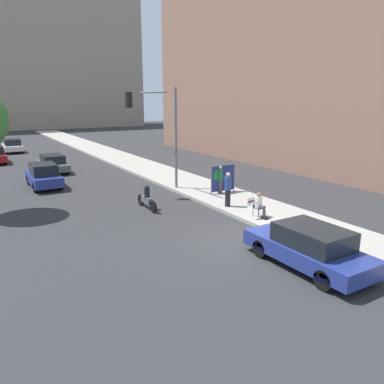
{
  "coord_description": "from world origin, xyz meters",
  "views": [
    {
      "loc": [
        -9.1,
        -10.65,
        5.52
      ],
      "look_at": [
        -0.78,
        3.17,
        1.52
      ],
      "focal_mm": 35.0,
      "sensor_mm": 36.0,
      "label": 1
    }
  ],
  "objects": [
    {
      "name": "ground_plane",
      "position": [
        0.0,
        0.0,
        0.0
      ],
      "size": [
        160.0,
        160.0,
        0.0
      ],
      "primitive_type": "plane",
      "color": "#303033"
    },
    {
      "name": "car_on_road_midblock",
      "position": [
        -3.58,
        19.53,
        0.69
      ],
      "size": [
        1.77,
        4.27,
        1.37
      ],
      "color": "#565B60",
      "rests_on": "ground_plane"
    },
    {
      "name": "jogger_on_sidewalk",
      "position": [
        2.01,
        4.27,
        1.08
      ],
      "size": [
        0.34,
        0.34,
        1.77
      ],
      "rotation": [
        0.0,
        0.0,
        3.79
      ],
      "color": "black",
      "rests_on": "sidewalk_curb"
    },
    {
      "name": "sidewalk_curb",
      "position": [
        3.19,
        15.0,
        0.09
      ],
      "size": [
        3.55,
        90.0,
        0.17
      ],
      "primitive_type": "cube",
      "color": "#A8A399",
      "rests_on": "ground_plane"
    },
    {
      "name": "building_backdrop_right",
      "position": [
        16.94,
        15.13,
        11.69
      ],
      "size": [
        10.0,
        32.0,
        23.37
      ],
      "color": "#936B56",
      "rests_on": "ground_plane"
    },
    {
      "name": "traffic_light_pole",
      "position": [
        0.69,
        9.29,
        4.25
      ],
      "size": [
        3.24,
        3.01,
        6.04
      ],
      "color": "slate",
      "rests_on": "sidewalk_curb"
    },
    {
      "name": "car_on_road_nearest",
      "position": [
        -5.12,
        14.49,
        0.76
      ],
      "size": [
        1.7,
        4.14,
        1.54
      ],
      "color": "navy",
      "rests_on": "ground_plane"
    },
    {
      "name": "seated_protester",
      "position": [
        2.2,
        2.05,
        0.79
      ],
      "size": [
        0.94,
        0.77,
        1.17
      ],
      "rotation": [
        0.0,
        0.0,
        0.01
      ],
      "color": "#474C56",
      "rests_on": "sidewalk_curb"
    },
    {
      "name": "motorcycle_on_road",
      "position": [
        -1.5,
        6.5,
        0.54
      ],
      "size": [
        0.28,
        2.16,
        1.27
      ],
      "color": "#565B60",
      "rests_on": "ground_plane"
    },
    {
      "name": "car_on_road_far_lane",
      "position": [
        -4.96,
        33.58,
        0.71
      ],
      "size": [
        1.77,
        4.11,
        1.42
      ],
      "color": "silver",
      "rests_on": "ground_plane"
    },
    {
      "name": "protest_banner",
      "position": [
        3.51,
        6.8,
        1.03
      ],
      "size": [
        1.7,
        0.06,
        1.61
      ],
      "color": "slate",
      "rests_on": "sidewalk_curb"
    },
    {
      "name": "pedestrian_behind",
      "position": [
        3.32,
        6.81,
        0.99
      ],
      "size": [
        0.34,
        0.34,
        1.61
      ],
      "rotation": [
        0.0,
        0.0,
        1.03
      ],
      "color": "#424247",
      "rests_on": "sidewalk_curb"
    },
    {
      "name": "parked_car_curbside",
      "position": [
        0.29,
        -2.65,
        0.73
      ],
      "size": [
        1.87,
        4.54,
        1.46
      ],
      "color": "navy",
      "rests_on": "ground_plane"
    }
  ]
}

